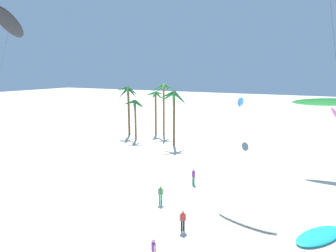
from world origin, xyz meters
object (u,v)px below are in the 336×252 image
at_px(flying_kite_5, 10,23).
at_px(grounded_kite_0, 319,236).
at_px(palm_tree_2, 156,100).
at_px(person_near_left, 194,176).
at_px(grounded_kite_1, 246,221).
at_px(palm_tree_3, 135,107).
at_px(flying_kite_6, 241,102).
at_px(person_foreground_walker, 154,251).
at_px(palm_tree_1, 164,93).
at_px(person_mid_field, 161,194).
at_px(flying_kite_2, 328,102).
at_px(person_far_watcher, 183,220).
at_px(palm_tree_4, 174,101).
at_px(palm_tree_0, 128,96).

relative_size(flying_kite_5, grounded_kite_0, 3.87).
height_order(palm_tree_2, person_near_left, palm_tree_2).
relative_size(grounded_kite_0, grounded_kite_1, 0.96).
height_order(flying_kite_5, person_near_left, flying_kite_5).
height_order(palm_tree_3, flying_kite_6, flying_kite_6).
height_order(person_foreground_walker, person_near_left, person_foreground_walker).
bearing_deg(palm_tree_1, person_mid_field, -63.03).
bearing_deg(person_mid_field, person_near_left, 78.80).
height_order(grounded_kite_0, person_foreground_walker, person_foreground_walker).
xyz_separation_m(palm_tree_3, person_foreground_walker, (18.16, -25.71, -4.70)).
bearing_deg(person_near_left, grounded_kite_1, -38.98).
bearing_deg(person_near_left, person_foreground_walker, -79.61).
xyz_separation_m(palm_tree_2, flying_kite_2, (27.29, -8.33, 1.67)).
xyz_separation_m(person_foreground_walker, person_far_watcher, (0.11, 4.14, -0.08)).
distance_m(palm_tree_4, grounded_kite_0, 27.55).
relative_size(palm_tree_0, flying_kite_2, 1.02).
bearing_deg(palm_tree_0, palm_tree_1, 27.92).
xyz_separation_m(flying_kite_2, person_far_watcher, (-9.76, -18.96, -7.30)).
bearing_deg(person_far_watcher, palm_tree_3, 130.28).
relative_size(flying_kite_2, person_far_watcher, 5.51).
relative_size(palm_tree_0, person_mid_field, 5.35).
bearing_deg(palm_tree_3, palm_tree_4, -2.47).
distance_m(palm_tree_3, person_foreground_walker, 31.83).
relative_size(palm_tree_1, palm_tree_3, 1.37).
xyz_separation_m(person_mid_field, person_far_watcher, (3.44, -2.96, -0.04)).
distance_m(palm_tree_2, flying_kite_6, 15.46).
bearing_deg(flying_kite_2, person_near_left, -138.67).
relative_size(palm_tree_2, grounded_kite_0, 1.74).
height_order(flying_kite_5, grounded_kite_1, flying_kite_5).
height_order(palm_tree_4, grounded_kite_1, palm_tree_4).
height_order(flying_kite_2, grounded_kite_1, flying_kite_2).
bearing_deg(palm_tree_4, person_foreground_walker, -66.96).
bearing_deg(palm_tree_4, flying_kite_2, -6.33).
bearing_deg(flying_kite_5, person_near_left, 19.22).
relative_size(grounded_kite_0, person_mid_field, 2.75).
relative_size(person_foreground_walker, person_near_left, 1.06).
height_order(palm_tree_0, palm_tree_4, palm_tree_0).
xyz_separation_m(flying_kite_5, person_foreground_walker, (20.21, -6.17, -15.46)).
distance_m(palm_tree_3, person_mid_field, 24.27).
relative_size(grounded_kite_0, person_near_left, 2.80).
height_order(palm_tree_1, palm_tree_2, palm_tree_1).
relative_size(palm_tree_1, flying_kite_2, 1.07).
relative_size(palm_tree_2, palm_tree_3, 1.16).
bearing_deg(person_far_watcher, flying_kite_6, 94.26).
distance_m(palm_tree_0, grounded_kite_1, 33.66).
relative_size(palm_tree_4, person_mid_field, 5.19).
bearing_deg(palm_tree_3, flying_kite_6, 24.22).
xyz_separation_m(palm_tree_3, grounded_kite_0, (27.29, -18.02, -5.54)).
distance_m(palm_tree_2, flying_kite_5, 27.28).
bearing_deg(palm_tree_3, palm_tree_2, 82.59).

